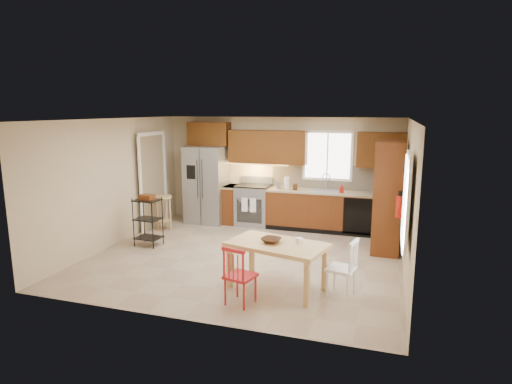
{
  "coord_description": "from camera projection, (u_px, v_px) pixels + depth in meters",
  "views": [
    {
      "loc": [
        2.43,
        -7.09,
        2.67
      ],
      "look_at": [
        0.08,
        0.4,
        1.15
      ],
      "focal_mm": 30.0,
      "sensor_mm": 36.0,
      "label": 1
    }
  ],
  "objects": [
    {
      "name": "wall_right",
      "position": [
        408.0,
        200.0,
        6.81
      ],
      "size": [
        0.02,
        5.0,
        2.5
      ],
      "primitive_type": "cube",
      "color": "#CCB793",
      "rests_on": "ground"
    },
    {
      "name": "upper_over_fridge",
      "position": [
        209.0,
        134.0,
        10.14
      ],
      "size": [
        1.0,
        0.35,
        0.55
      ],
      "primitive_type": "cube",
      "color": "#613110",
      "rests_on": "wall_back"
    },
    {
      "name": "utility_cart",
      "position": [
        148.0,
        222.0,
        8.45
      ],
      "size": [
        0.52,
        0.42,
        0.98
      ],
      "primitive_type": null,
      "rotation": [
        0.0,
        0.0,
        -0.08
      ],
      "color": "black",
      "rests_on": "floor"
    },
    {
      "name": "wall_front",
      "position": [
        180.0,
        226.0,
        5.28
      ],
      "size": [
        5.5,
        0.02,
        2.5
      ],
      "primitive_type": "cube",
      "color": "#CCB793",
      "rests_on": "ground"
    },
    {
      "name": "table_bowl",
      "position": [
        271.0,
        243.0,
        6.38
      ],
      "size": [
        0.35,
        0.35,
        0.07
      ],
      "primitive_type": "imported",
      "rotation": [
        0.0,
        0.0,
        -0.23
      ],
      "color": "#482A13",
      "rests_on": "dining_table"
    },
    {
      "name": "canister_steel",
      "position": [
        278.0,
        185.0,
        9.67
      ],
      "size": [
        0.11,
        0.11,
        0.18
      ],
      "primitive_type": "cylinder",
      "color": "gray",
      "rests_on": "base_cabinet_run"
    },
    {
      "name": "upper_left_block",
      "position": [
        268.0,
        147.0,
        9.76
      ],
      "size": [
        1.8,
        0.35,
        0.75
      ],
      "primitive_type": "cube",
      "color": "#613110",
      "rests_on": "wall_back"
    },
    {
      "name": "dining_table",
      "position": [
        277.0,
        266.0,
        6.42
      ],
      "size": [
        1.59,
        1.12,
        0.7
      ],
      "primitive_type": null,
      "rotation": [
        0.0,
        0.0,
        -0.23
      ],
      "color": "#DFB76F",
      "rests_on": "floor"
    },
    {
      "name": "dishwasher",
      "position": [
        358.0,
        216.0,
        9.02
      ],
      "size": [
        0.6,
        0.02,
        0.78
      ],
      "primitive_type": "cube",
      "color": "black",
      "rests_on": "floor"
    },
    {
      "name": "paper_towel",
      "position": [
        287.0,
        183.0,
        9.6
      ],
      "size": [
        0.12,
        0.12,
        0.28
      ],
      "primitive_type": "cylinder",
      "color": "white",
      "rests_on": "base_cabinet_run"
    },
    {
      "name": "backsplash",
      "position": [
        335.0,
        177.0,
        9.58
      ],
      "size": [
        2.92,
        0.03,
        0.55
      ],
      "primitive_type": "cube",
      "color": "beige",
      "rests_on": "wall_back"
    },
    {
      "name": "ceiling",
      "position": [
        245.0,
        119.0,
        7.39
      ],
      "size": [
        5.5,
        5.0,
        0.02
      ],
      "primitive_type": "cube",
      "color": "silver",
      "rests_on": "ground"
    },
    {
      "name": "doorway",
      "position": [
        152.0,
        182.0,
        9.67
      ],
      "size": [
        0.04,
        0.95,
        2.1
      ],
      "primitive_type": "cube",
      "color": "#8C7A59",
      "rests_on": "wall_left"
    },
    {
      "name": "window_back",
      "position": [
        328.0,
        156.0,
        9.54
      ],
      "size": [
        1.12,
        0.04,
        1.12
      ],
      "primitive_type": "cube",
      "color": "white",
      "rests_on": "wall_back"
    },
    {
      "name": "base_cabinet_run",
      "position": [
        333.0,
        211.0,
        9.46
      ],
      "size": [
        2.92,
        0.6,
        0.9
      ],
      "primitive_type": "cube",
      "color": "#5A2710",
      "rests_on": "floor"
    },
    {
      "name": "refrigerator",
      "position": [
        207.0,
        184.0,
        10.18
      ],
      "size": [
        0.92,
        0.75,
        1.82
      ],
      "primitive_type": "cube",
      "color": "gray",
      "rests_on": "floor"
    },
    {
      "name": "wall_back",
      "position": [
        280.0,
        171.0,
        9.96
      ],
      "size": [
        5.5,
        0.02,
        2.5
      ],
      "primitive_type": "cube",
      "color": "#CCB793",
      "rests_on": "ground"
    },
    {
      "name": "fire_extinguisher",
      "position": [
        400.0,
        207.0,
        7.02
      ],
      "size": [
        0.12,
        0.12,
        0.36
      ],
      "primitive_type": "cylinder",
      "color": "#B5170C",
      "rests_on": "wall_right"
    },
    {
      "name": "soap_bottle",
      "position": [
        342.0,
        188.0,
        9.2
      ],
      "size": [
        0.09,
        0.09,
        0.19
      ],
      "primitive_type": "imported",
      "color": "#B5170C",
      "rests_on": "base_cabinet_run"
    },
    {
      "name": "base_cabinet_narrow",
      "position": [
        232.0,
        204.0,
        10.16
      ],
      "size": [
        0.3,
        0.6,
        0.9
      ],
      "primitive_type": "cube",
      "color": "#5A2710",
      "rests_on": "floor"
    },
    {
      "name": "pantry",
      "position": [
        387.0,
        197.0,
        8.07
      ],
      "size": [
        0.5,
        0.95,
        2.1
      ],
      "primitive_type": "cube",
      "color": "#5A2710",
      "rests_on": "floor"
    },
    {
      "name": "range_stove",
      "position": [
        253.0,
        206.0,
        9.98
      ],
      "size": [
        0.76,
        0.63,
        0.92
      ],
      "primitive_type": "cube",
      "color": "gray",
      "rests_on": "floor"
    },
    {
      "name": "sink",
      "position": [
        325.0,
        193.0,
        9.43
      ],
      "size": [
        0.62,
        0.46,
        0.16
      ],
      "primitive_type": "cube",
      "color": "gray",
      "rests_on": "base_cabinet_run"
    },
    {
      "name": "floor",
      "position": [
        246.0,
        257.0,
        7.86
      ],
      "size": [
        5.5,
        5.5,
        0.0
      ],
      "primitive_type": "plane",
      "color": "tan",
      "rests_on": "ground"
    },
    {
      "name": "canister_wood",
      "position": [
        295.0,
        187.0,
        9.53
      ],
      "size": [
        0.1,
        0.1,
        0.14
      ],
      "primitive_type": "cylinder",
      "color": "#482A13",
      "rests_on": "base_cabinet_run"
    },
    {
      "name": "bar_stool",
      "position": [
        164.0,
        213.0,
        9.56
      ],
      "size": [
        0.45,
        0.45,
        0.77
      ],
      "primitive_type": null,
      "rotation": [
        0.0,
        0.0,
        0.23
      ],
      "color": "#DFB76F",
      "rests_on": "floor"
    },
    {
      "name": "table_jar",
      "position": [
        299.0,
        242.0,
        6.34
      ],
      "size": [
        0.12,
        0.12,
        0.11
      ],
      "primitive_type": "cylinder",
      "rotation": [
        0.0,
        0.0,
        -0.23
      ],
      "color": "white",
      "rests_on": "dining_table"
    },
    {
      "name": "chair_red",
      "position": [
        240.0,
        275.0,
        5.9
      ],
      "size": [
        0.48,
        0.48,
        0.84
      ],
      "primitive_type": null,
      "rotation": [
        0.0,
        0.0,
        -0.23
      ],
      "color": "#B01B1E",
      "rests_on": "floor"
    },
    {
      "name": "upper_right_block",
      "position": [
        381.0,
        150.0,
        9.03
      ],
      "size": [
        1.0,
        0.35,
        0.75
      ],
      "primitive_type": "cube",
      "color": "#613110",
      "rests_on": "wall_back"
    },
    {
      "name": "undercab_glow",
      "position": [
        255.0,
        164.0,
        9.91
      ],
      "size": [
        1.6,
        0.3,
        0.01
      ],
      "primitive_type": "cube",
      "color": "#FFBF66",
      "rests_on": "wall_back"
    },
    {
      "name": "window_right",
      "position": [
        407.0,
        202.0,
        5.72
      ],
      "size": [
        0.04,
        1.02,
        1.32
      ],
      "primitive_type": "cube",
      "color": "white",
      "rests_on": "wall_right"
    },
    {
      "name": "chair_white",
      "position": [
        341.0,
        268.0,
        6.18
      ],
      "size": [
        0.48,
        0.48,
        0.84
      ],
      "primitive_type": null,
      "rotation": [
        0.0,
        0.0,
        1.34
      ],
      "color": "white",
      "rests_on": "floor"
    },
    {
      "name": "wall_left",
      "position": [
        114.0,
        183.0,
        8.43
      ],
      "size": [
        0.02,
        5.0,
        2.5
      ],
      "primitive_type": "cube",
      "color": "#CCB793",
      "rests_on": "ground"
    }
  ]
}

